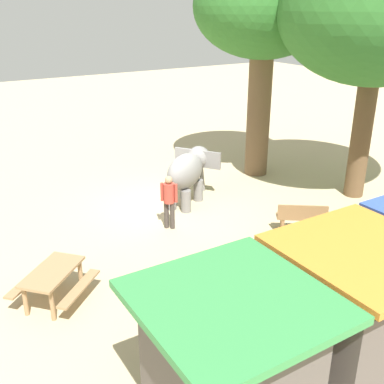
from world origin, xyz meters
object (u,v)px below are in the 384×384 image
elephant (188,171)px  shade_tree_secondary (379,12)px  picnic_table_near (53,278)px  shade_tree_main (264,10)px  market_stall_green (230,378)px  person_handler (169,198)px  market_stall_orange (354,318)px  wooden_bench (302,217)px

elephant → shade_tree_secondary: (-5.17, 2.45, 4.81)m
picnic_table_near → shade_tree_main: bearing=162.4°
elephant → shade_tree_main: (-3.69, -1.06, 4.82)m
shade_tree_main → picnic_table_near: 11.35m
shade_tree_main → shade_tree_secondary: shade_tree_secondary is taller
elephant → picnic_table_near: size_ratio=1.11×
elephant → market_stall_green: bearing=-151.9°
shade_tree_secondary → person_handler: bearing=-9.2°
market_stall_orange → elephant: bearing=-100.7°
shade_tree_main → wooden_bench: bearing=66.0°
shade_tree_main → wooden_bench: size_ratio=5.73×
elephant → shade_tree_main: size_ratio=0.30×
shade_tree_main → market_stall_orange: bearing=60.1°
elephant → shade_tree_secondary: size_ratio=0.29×
shade_tree_main → wooden_bench: (2.07, 4.64, -5.44)m
elephant → market_stall_orange: (1.52, 8.02, 0.05)m
shade_tree_secondary → picnic_table_near: shade_tree_secondary is taller
wooden_bench → shade_tree_secondary: bearing=53.4°
shade_tree_secondary → picnic_table_near: size_ratio=3.87×
wooden_bench → elephant: bearing=150.1°
elephant → person_handler: elephant is taller
market_stall_orange → picnic_table_near: bearing=-51.3°
shade_tree_secondary → market_stall_orange: 9.92m
wooden_bench → picnic_table_near: wooden_bench is taller
shade_tree_secondary → wooden_bench: (3.55, 1.13, -5.42)m
elephant → market_stall_green: (4.12, 8.02, 0.05)m
market_stall_orange → shade_tree_secondary: bearing=-140.2°
elephant → picnic_table_near: (5.37, 3.21, -0.50)m
person_handler → wooden_bench: bearing=-79.6°
wooden_bench → market_stall_green: (5.74, 4.44, 0.67)m
shade_tree_main → elephant: bearing=16.1°
wooden_bench → picnic_table_near: 7.01m
shade_tree_main → person_handler: bearing=25.2°
market_stall_orange → shade_tree_main: bearing=-119.9°
market_stall_orange → wooden_bench: bearing=-125.3°
picnic_table_near → wooden_bench: bearing=134.2°
picnic_table_near → shade_tree_secondary: bearing=141.3°
shade_tree_main → shade_tree_secondary: bearing=112.8°
shade_tree_secondary → market_stall_green: (9.29, 5.57, -4.76)m
person_handler → market_stall_green: size_ratio=0.64×
wooden_bench → market_stall_green: 7.29m
picnic_table_near → market_stall_orange: (-3.85, 4.80, 0.55)m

